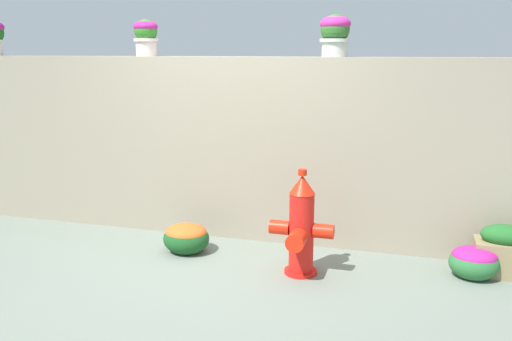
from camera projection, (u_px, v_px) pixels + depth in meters
The scene contains 8 objects.
ground_plane at pixel (199, 273), 4.70m from camera, with size 24.00×24.00×0.00m, color slate.
stone_wall at pixel (238, 148), 5.53m from camera, with size 6.71×0.34×1.82m, color gray.
potted_plant_1 at pixel (146, 35), 5.57m from camera, with size 0.25×0.25×0.37m.
potted_plant_2 at pixel (335, 32), 5.00m from camera, with size 0.28×0.28×0.38m.
fire_hydrant at pixel (301, 228), 4.59m from camera, with size 0.55×0.43×0.92m.
flower_bush_left at pixel (474, 261), 4.58m from camera, with size 0.41×0.37×0.28m.
flower_bush_right at pixel (186, 237), 5.16m from camera, with size 0.44×0.40×0.29m.
planter_box at pixel (504, 251), 4.62m from camera, with size 0.48×0.29×0.45m.
Camera 1 is at (1.69, -4.08, 1.88)m, focal length 38.22 mm.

